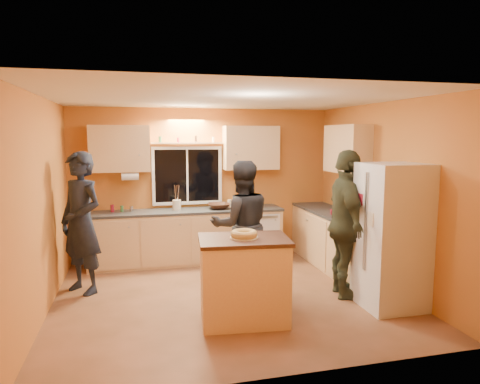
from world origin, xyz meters
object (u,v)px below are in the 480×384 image
object	(u,v)px
person_right	(346,224)
refrigerator	(392,236)
person_left	(81,223)
person_center	(241,225)
island	(244,279)

from	to	relation	value
person_right	refrigerator	bearing A→B (deg)	-126.67
person_left	person_right	distance (m)	3.54
refrigerator	person_center	distance (m)	1.97
person_center	person_right	bearing A→B (deg)	154.98
refrigerator	person_left	bearing A→B (deg)	159.06
island	person_right	world-z (taller)	person_right
island	person_right	distance (m)	1.63
person_left	person_right	size ratio (longest dim) A/B	0.99
person_right	person_left	bearing A→B (deg)	85.81
island	person_left	world-z (taller)	person_left
refrigerator	person_left	distance (m)	4.06
person_center	refrigerator	bearing A→B (deg)	148.40
refrigerator	person_center	bearing A→B (deg)	146.87
person_left	person_center	world-z (taller)	person_left
person_left	person_right	bearing A→B (deg)	29.58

